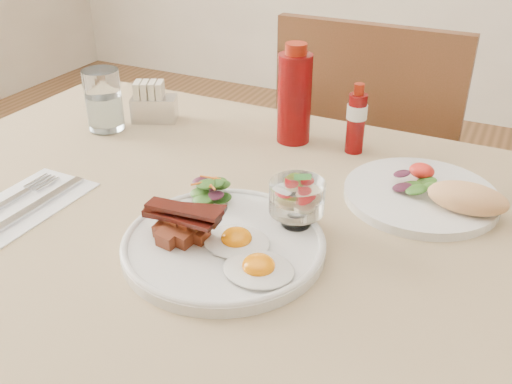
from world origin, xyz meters
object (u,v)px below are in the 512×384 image
object	(u,v)px
ketchup_bottle	(294,97)
water_glass	(104,104)
table	(257,274)
second_plate	(432,195)
fruit_cup	(297,197)
sugar_caddy	(153,104)
chair_far	(370,174)
hot_sauce_bottle	(356,120)
main_plate	(224,245)

from	to	relation	value
ketchup_bottle	water_glass	size ratio (longest dim) A/B	1.54
table	second_plate	bearing A→B (deg)	39.65
fruit_cup	sugar_caddy	distance (m)	0.50
chair_far	water_glass	bearing A→B (deg)	-132.26
hot_sauce_bottle	water_glass	world-z (taller)	hot_sauce_bottle
chair_far	sugar_caddy	bearing A→B (deg)	-133.28
chair_far	second_plate	size ratio (longest dim) A/B	3.70
fruit_cup	water_glass	bearing A→B (deg)	159.44
fruit_cup	ketchup_bottle	bearing A→B (deg)	113.52
ketchup_bottle	water_glass	xyz separation A→B (m)	(-0.36, -0.11, -0.03)
chair_far	main_plate	world-z (taller)	chair_far
hot_sauce_bottle	table	bearing A→B (deg)	-99.11
fruit_cup	hot_sauce_bottle	distance (m)	0.30
table	second_plate	distance (m)	0.30
sugar_caddy	water_glass	world-z (taller)	water_glass
main_plate	sugar_caddy	bearing A→B (deg)	136.00
table	main_plate	distance (m)	0.12
hot_sauce_bottle	second_plate	bearing A→B (deg)	-37.85
sugar_caddy	water_glass	size ratio (longest dim) A/B	0.85
sugar_caddy	water_glass	xyz separation A→B (m)	(-0.06, -0.08, 0.02)
chair_far	hot_sauce_bottle	xyz separation A→B (m)	(0.05, -0.36, 0.29)
second_plate	sugar_caddy	world-z (taller)	sugar_caddy
hot_sauce_bottle	main_plate	bearing A→B (deg)	-99.62
chair_far	second_plate	bearing A→B (deg)	-65.99
second_plate	water_glass	distance (m)	0.65
chair_far	sugar_caddy	size ratio (longest dim) A/B	9.00
second_plate	sugar_caddy	xyz separation A→B (m)	(-0.59, 0.09, 0.02)
sugar_caddy	main_plate	bearing A→B (deg)	-68.39
fruit_cup	sugar_caddy	world-z (taller)	fruit_cup
fruit_cup	ketchup_bottle	world-z (taller)	ketchup_bottle
chair_far	second_plate	world-z (taller)	chair_far
sugar_caddy	table	bearing A→B (deg)	-60.51
water_glass	main_plate	bearing A→B (deg)	-32.53
water_glass	table	bearing A→B (deg)	-24.03
table	chair_far	xyz separation A→B (m)	(0.00, 0.66, -0.14)
table	ketchup_bottle	xyz separation A→B (m)	(-0.07, 0.31, 0.18)
fruit_cup	sugar_caddy	bearing A→B (deg)	148.58
sugar_caddy	ketchup_bottle	bearing A→B (deg)	-17.75
main_plate	water_glass	bearing A→B (deg)	147.47
main_plate	water_glass	world-z (taller)	water_glass
chair_far	ketchup_bottle	bearing A→B (deg)	-101.21
fruit_cup	table	bearing A→B (deg)	-171.52
chair_far	fruit_cup	xyz separation A→B (m)	(0.06, -0.65, 0.29)
second_plate	water_glass	bearing A→B (deg)	178.90
second_plate	ketchup_bottle	distance (m)	0.32
main_plate	sugar_caddy	world-z (taller)	sugar_caddy
chair_far	main_plate	size ratio (longest dim) A/B	3.32
table	main_plate	bearing A→B (deg)	-101.74
chair_far	water_glass	xyz separation A→B (m)	(-0.43, -0.47, 0.28)
fruit_cup	water_glass	world-z (taller)	water_glass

